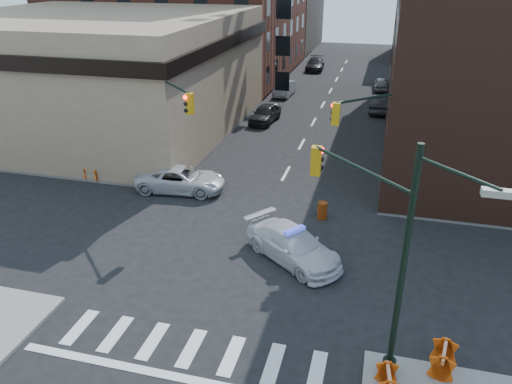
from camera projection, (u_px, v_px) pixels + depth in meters
The scene contains 26 objects.
ground at pixel (244, 251), 23.76m from camera, with size 140.00×140.00×0.00m, color black.
sidewalk_nw at pixel (131, 81), 57.80m from camera, with size 34.00×54.50×0.15m, color gray.
bank_building at pixel (97, 72), 40.29m from camera, with size 22.00×22.00×9.00m, color tan.
commercial_row_ne at pixel (490, 43), 37.62m from camera, with size 14.00×34.00×14.00m, color #47271C.
filler_ne at pixel (455, 15), 69.00m from camera, with size 16.00×16.00×12.00m, color #602B1E.
signal_pole_se at pixel (379, 241), 15.59m from camera, with size 5.40×5.27×8.00m.
signal_pole_nw at pixel (169, 123), 27.98m from camera, with size 3.58×3.67×8.00m.
signal_pole_ne at pixel (382, 140), 25.31m from camera, with size 3.67×3.58×8.00m.
tree_ne_near at pixel (408, 77), 43.43m from camera, with size 3.00×3.00×4.85m.
tree_ne_far at pixel (407, 61), 50.46m from camera, with size 3.00×3.00×4.85m.
police_car at pixel (293, 245), 22.83m from camera, with size 2.11×5.20×1.51m, color silver.
pickup at pixel (181, 179), 29.83m from camera, with size 2.44×5.29×1.47m, color silver.
parked_car_wnear at pixel (265, 114), 42.74m from camera, with size 1.80×4.47×1.52m, color black.
parked_car_wfar at pixel (285, 89), 51.40m from camera, with size 1.53×4.39×1.45m, color gray.
parked_car_wdeep at pixel (315, 64), 63.64m from camera, with size 2.13×5.23×1.52m, color black.
parked_car_enear at pixel (381, 104), 45.68m from camera, with size 1.64×4.70×1.55m, color black.
parked_car_efar at pixel (381, 84), 53.62m from camera, with size 1.60×3.98×1.36m, color gray.
pedestrian_a at pixel (131, 160), 31.69m from camera, with size 0.70×0.46×1.93m, color black.
pedestrian_b at pixel (136, 169), 30.67m from camera, with size 0.81×0.63×1.67m, color black.
pedestrian_c at pixel (134, 149), 33.74m from camera, with size 1.03×0.43×1.76m, color black.
barrel_road at pixel (322, 210), 26.66m from camera, with size 0.52×0.52×0.94m, color #C94509.
barrel_bank at pixel (191, 186), 29.62m from camera, with size 0.49×0.49×0.88m, color #C05809.
barricade_se_a at pixel (443, 360), 16.43m from camera, with size 1.24×0.62×0.93m, color #D04309, non-canonical shape.
barricade_se_b at pixel (388, 382), 15.63m from camera, with size 1.08×0.54×0.81m, color red, non-canonical shape.
barricade_nw_a at pixel (149, 176), 30.73m from camera, with size 1.10×0.55×0.83m, color #C65D09, non-canonical shape.
barricade_nw_b at pixel (93, 173), 31.18m from camera, with size 1.06×0.53×0.80m, color orange, non-canonical shape.
Camera 1 is at (5.73, -19.58, 12.51)m, focal length 35.00 mm.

